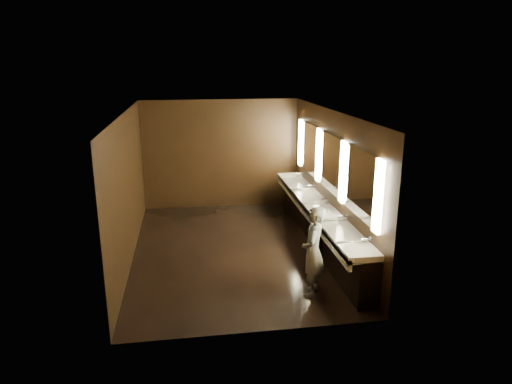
% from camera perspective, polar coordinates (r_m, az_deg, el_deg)
% --- Properties ---
extents(floor, '(6.00, 6.00, 0.00)m').
position_cam_1_polar(floor, '(9.45, -2.82, -7.18)').
color(floor, black).
rests_on(floor, ground).
extents(ceiling, '(4.00, 6.00, 0.02)m').
position_cam_1_polar(ceiling, '(8.73, -3.08, 9.96)').
color(ceiling, '#2D2D2B').
rests_on(ceiling, wall_back).
extents(wall_back, '(4.00, 0.02, 2.80)m').
position_cam_1_polar(wall_back, '(11.90, -4.44, 4.74)').
color(wall_back, black).
rests_on(wall_back, floor).
extents(wall_front, '(4.00, 0.02, 2.80)m').
position_cam_1_polar(wall_front, '(6.16, -0.05, -6.11)').
color(wall_front, black).
rests_on(wall_front, floor).
extents(wall_left, '(0.02, 6.00, 2.80)m').
position_cam_1_polar(wall_left, '(9.02, -15.69, 0.51)').
color(wall_left, black).
rests_on(wall_left, floor).
extents(wall_right, '(0.02, 6.00, 2.80)m').
position_cam_1_polar(wall_right, '(9.39, 9.29, 1.52)').
color(wall_right, black).
rests_on(wall_right, floor).
extents(sink_counter, '(0.55, 5.40, 1.01)m').
position_cam_1_polar(sink_counter, '(9.60, 7.87, -3.76)').
color(sink_counter, black).
rests_on(sink_counter, floor).
extents(mirror_band, '(0.06, 5.03, 1.15)m').
position_cam_1_polar(mirror_band, '(9.31, 9.27, 3.60)').
color(mirror_band, '#FFF6C4').
rests_on(mirror_band, wall_right).
extents(person, '(0.56, 0.65, 1.52)m').
position_cam_1_polar(person, '(7.48, 7.15, -7.41)').
color(person, '#92B8DB').
rests_on(person, floor).
extents(trash_bin, '(0.45, 0.45, 0.57)m').
position_cam_1_polar(trash_bin, '(9.07, 7.57, -6.38)').
color(trash_bin, black).
rests_on(trash_bin, floor).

